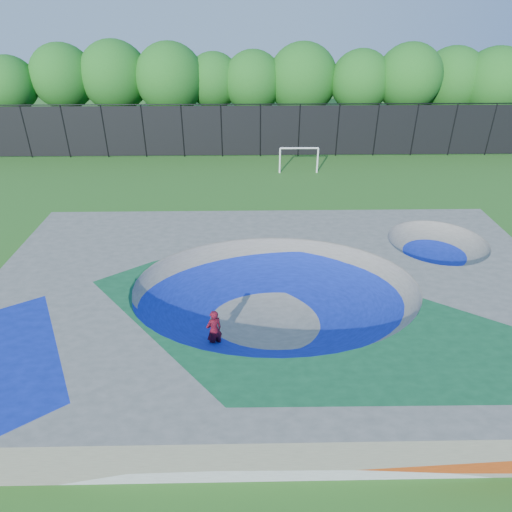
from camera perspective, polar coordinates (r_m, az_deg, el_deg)
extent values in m
plane|color=#28631B|center=(18.17, 2.30, -7.70)|extent=(120.00, 120.00, 0.00)
cube|color=gray|center=(17.73, 2.35, -5.77)|extent=(22.00, 14.00, 1.50)
imported|color=#AC0D25|center=(16.29, -5.25, -9.23)|extent=(0.72, 0.66, 1.65)
cube|color=black|center=(16.80, -5.13, -11.36)|extent=(0.79, 0.58, 0.05)
cylinder|color=white|center=(33.12, 3.01, 11.81)|extent=(0.12, 0.12, 1.79)
cylinder|color=white|center=(33.41, 7.70, 11.75)|extent=(0.12, 0.12, 1.79)
cylinder|color=white|center=(32.98, 5.44, 13.27)|extent=(2.68, 0.12, 0.12)
cylinder|color=black|center=(40.32, -26.79, 13.67)|extent=(0.09, 0.09, 4.00)
cylinder|color=black|center=(39.14, -22.72, 14.13)|extent=(0.09, 0.09, 4.00)
cylinder|color=black|center=(38.17, -18.39, 14.54)|extent=(0.09, 0.09, 4.00)
cylinder|color=black|center=(37.42, -13.86, 14.88)|extent=(0.09, 0.09, 4.00)
cylinder|color=black|center=(36.89, -9.15, 15.14)|extent=(0.09, 0.09, 4.00)
cylinder|color=black|center=(36.61, -4.32, 15.31)|extent=(0.09, 0.09, 4.00)
cylinder|color=black|center=(36.56, 0.55, 15.37)|extent=(0.09, 0.09, 4.00)
cylinder|color=black|center=(36.77, 5.40, 15.33)|extent=(0.09, 0.09, 4.00)
cylinder|color=black|center=(37.21, 10.16, 15.18)|extent=(0.09, 0.09, 4.00)
cylinder|color=black|center=(37.89, 14.78, 14.95)|extent=(0.09, 0.09, 4.00)
cylinder|color=black|center=(38.79, 19.19, 14.63)|extent=(0.09, 0.09, 4.00)
cylinder|color=black|center=(39.89, 23.37, 14.26)|extent=(0.09, 0.09, 4.00)
cylinder|color=black|center=(41.19, 27.29, 13.84)|extent=(0.09, 0.09, 4.00)
cube|color=black|center=(36.56, 0.55, 15.37)|extent=(48.00, 0.03, 3.80)
cylinder|color=black|center=(36.12, 0.57, 18.44)|extent=(48.00, 0.08, 0.08)
cylinder|color=#4E3B27|center=(44.86, -27.42, 14.37)|extent=(0.44, 0.44, 3.23)
sphere|color=#1B681B|center=(44.29, -28.44, 18.40)|extent=(4.42, 4.42, 4.42)
cylinder|color=#4E3B27|center=(44.44, -22.06, 15.41)|extent=(0.44, 0.44, 3.28)
sphere|color=#1B681B|center=(43.82, -23.00, 19.96)|extent=(5.28, 5.28, 5.28)
cylinder|color=#4E3B27|center=(43.57, -16.52, 15.93)|extent=(0.44, 0.44, 3.07)
sphere|color=#1B681B|center=(42.92, -17.26, 20.71)|extent=(5.77, 5.77, 5.77)
cylinder|color=#4E3B27|center=(42.25, -10.25, 16.13)|extent=(0.44, 0.44, 2.93)
sphere|color=#1B681B|center=(41.58, -10.72, 21.00)|extent=(5.79, 5.79, 5.79)
cylinder|color=#4E3B27|center=(42.58, -5.10, 16.66)|extent=(0.44, 0.44, 3.06)
sphere|color=#1B681B|center=(41.97, -5.31, 21.01)|extent=(4.65, 4.65, 4.65)
cylinder|color=#4E3B27|center=(41.99, -0.35, 16.48)|extent=(0.44, 0.44, 2.90)
sphere|color=#1B681B|center=(41.36, -0.37, 21.00)|extent=(5.06, 5.06, 5.06)
cylinder|color=#4E3B27|center=(42.34, 5.58, 16.35)|extent=(0.44, 0.44, 2.75)
sphere|color=#1B681B|center=(41.67, 5.84, 21.16)|extent=(5.91, 5.91, 5.91)
cylinder|color=#4E3B27|center=(41.95, 12.41, 15.94)|extent=(0.44, 0.44, 3.09)
sphere|color=#1B681B|center=(41.31, 12.94, 20.55)|extent=(5.02, 5.02, 5.02)
cylinder|color=#4E3B27|center=(42.46, 17.76, 15.59)|extent=(0.44, 0.44, 3.34)
sphere|color=#1B681B|center=(41.81, 18.57, 20.44)|extent=(5.33, 5.33, 5.33)
cylinder|color=#4E3B27|center=(45.60, 22.43, 15.33)|extent=(0.44, 0.44, 2.77)
sphere|color=#1B681B|center=(45.00, 23.31, 19.54)|extent=(5.50, 5.50, 5.50)
cylinder|color=#4E3B27|center=(45.83, 26.60, 14.51)|extent=(0.44, 0.44, 2.75)
sphere|color=#1B681B|center=(45.22, 27.63, 18.71)|extent=(5.62, 5.62, 5.62)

